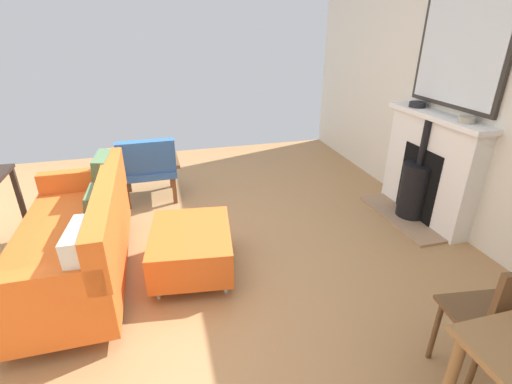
% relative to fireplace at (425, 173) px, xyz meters
% --- Properties ---
extents(ground_plane, '(5.61, 6.05, 0.01)m').
position_rel_fireplace_xyz_m(ground_plane, '(2.61, 0.14, -0.50)').
color(ground_plane, '#A87A4C').
extents(wall_left, '(0.12, 6.05, 2.60)m').
position_rel_fireplace_xyz_m(wall_left, '(-0.19, 0.14, 0.80)').
color(wall_left, silver).
rests_on(wall_left, ground).
extents(fireplace, '(0.50, 1.24, 1.10)m').
position_rel_fireplace_xyz_m(fireplace, '(0.00, 0.00, 0.00)').
color(fireplace, '#9E7A5B').
rests_on(fireplace, ground).
extents(mirror_over_mantel, '(0.04, 1.06, 0.98)m').
position_rel_fireplace_xyz_m(mirror_over_mantel, '(-0.10, 0.00, 1.16)').
color(mirror_over_mantel, '#2D2823').
extents(mantel_bowl_near, '(0.17, 0.17, 0.05)m').
position_rel_fireplace_xyz_m(mantel_bowl_near, '(-0.01, -0.32, 0.64)').
color(mantel_bowl_near, black).
rests_on(mantel_bowl_near, fireplace).
extents(mantel_bowl_far, '(0.14, 0.14, 0.05)m').
position_rel_fireplace_xyz_m(mantel_bowl_far, '(-0.01, 0.34, 0.64)').
color(mantel_bowl_far, '#9E9384').
rests_on(mantel_bowl_far, fireplace).
extents(sofa, '(0.79, 1.72, 0.83)m').
position_rel_fireplace_xyz_m(sofa, '(3.28, 0.20, -0.13)').
color(sofa, '#B2B2B7').
rests_on(sofa, ground).
extents(ottoman, '(0.73, 0.86, 0.39)m').
position_rel_fireplace_xyz_m(ottoman, '(2.43, 0.34, -0.26)').
color(ottoman, '#B2B2B7').
rests_on(ottoman, ground).
extents(armchair_accent, '(0.69, 0.61, 0.78)m').
position_rel_fireplace_xyz_m(armchair_accent, '(2.74, -1.13, -0.06)').
color(armchair_accent, brown).
rests_on(armchair_accent, ground).
extents(dining_chair_near_fireplace, '(0.45, 0.45, 0.89)m').
position_rel_fireplace_xyz_m(dining_chair_near_fireplace, '(0.98, 1.87, 0.03)').
color(dining_chair_near_fireplace, brown).
rests_on(dining_chair_near_fireplace, ground).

